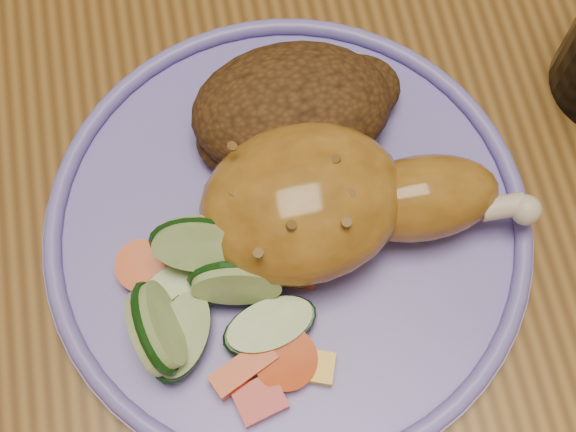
# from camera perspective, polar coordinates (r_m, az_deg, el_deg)

# --- Properties ---
(ground) EXTENTS (4.00, 4.00, 0.00)m
(ground) POSITION_cam_1_polar(r_m,az_deg,el_deg) (1.21, 0.21, -7.31)
(ground) COLOR #53381C
(ground) RESTS_ON ground
(dining_table) EXTENTS (0.90, 1.40, 0.75)m
(dining_table) POSITION_cam_1_polar(r_m,az_deg,el_deg) (0.59, 0.43, 8.72)
(dining_table) COLOR brown
(dining_table) RESTS_ON ground
(plate) EXTENTS (0.27, 0.27, 0.01)m
(plate) POSITION_cam_1_polar(r_m,az_deg,el_deg) (0.45, -0.00, -0.98)
(plate) COLOR #746ACB
(plate) RESTS_ON dining_table
(plate_rim) EXTENTS (0.27, 0.27, 0.01)m
(plate_rim) POSITION_cam_1_polar(r_m,az_deg,el_deg) (0.44, -0.00, -0.48)
(plate_rim) COLOR #746ACB
(plate_rim) RESTS_ON plate
(chicken_leg) EXTENTS (0.18, 0.10, 0.06)m
(chicken_leg) POSITION_cam_1_polar(r_m,az_deg,el_deg) (0.42, 3.15, 1.03)
(chicken_leg) COLOR #AA7223
(chicken_leg) RESTS_ON plate
(rice_pilaf) EXTENTS (0.12, 0.08, 0.05)m
(rice_pilaf) POSITION_cam_1_polar(r_m,az_deg,el_deg) (0.45, 0.54, 7.63)
(rice_pilaf) COLOR #492C12
(rice_pilaf) RESTS_ON plate
(vegetable_pile) EXTENTS (0.11, 0.12, 0.06)m
(vegetable_pile) POSITION_cam_1_polar(r_m,az_deg,el_deg) (0.42, -5.46, -6.36)
(vegetable_pile) COLOR #A50A05
(vegetable_pile) RESTS_ON plate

